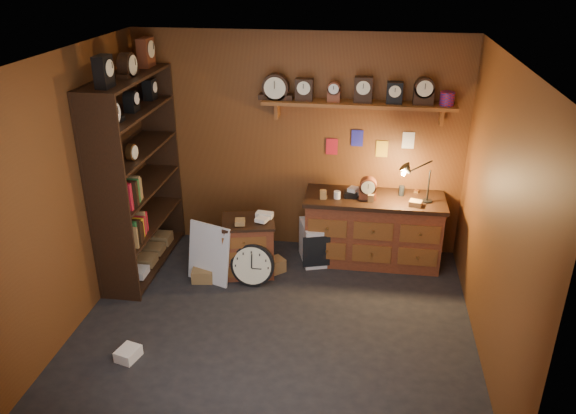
% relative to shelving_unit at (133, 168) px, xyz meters
% --- Properties ---
extents(floor, '(4.00, 4.00, 0.00)m').
position_rel_shelving_unit_xyz_m(floor, '(1.79, -0.98, -1.25)').
color(floor, black).
rests_on(floor, ground).
extents(room_shell, '(4.02, 3.62, 2.71)m').
position_rel_shelving_unit_xyz_m(room_shell, '(1.84, -0.87, 0.47)').
color(room_shell, brown).
rests_on(room_shell, ground).
extents(shelving_unit, '(0.47, 1.60, 2.58)m').
position_rel_shelving_unit_xyz_m(shelving_unit, '(0.00, 0.00, 0.00)').
color(shelving_unit, black).
rests_on(shelving_unit, ground).
extents(workbench, '(1.66, 0.66, 1.36)m').
position_rel_shelving_unit_xyz_m(workbench, '(2.75, 0.49, -0.78)').
color(workbench, brown).
rests_on(workbench, ground).
extents(low_cabinet, '(0.70, 0.63, 0.77)m').
position_rel_shelving_unit_xyz_m(low_cabinet, '(1.32, 0.00, -0.88)').
color(low_cabinet, brown).
rests_on(low_cabinet, ground).
extents(big_round_clock, '(0.50, 0.17, 0.50)m').
position_rel_shelving_unit_xyz_m(big_round_clock, '(1.41, -0.26, -1.01)').
color(big_round_clock, black).
rests_on(big_round_clock, ground).
extents(white_panel, '(0.56, 0.33, 0.71)m').
position_rel_shelving_unit_xyz_m(white_panel, '(0.90, -0.24, -1.25)').
color(white_panel, silver).
rests_on(white_panel, ground).
extents(mini_fridge, '(0.60, 0.62, 0.50)m').
position_rel_shelving_unit_xyz_m(mini_fridge, '(2.14, 0.41, -1.00)').
color(mini_fridge, silver).
rests_on(mini_fridge, ground).
extents(floor_box_a, '(0.27, 0.23, 0.15)m').
position_rel_shelving_unit_xyz_m(floor_box_a, '(0.82, -0.27, -1.18)').
color(floor_box_a, olive).
rests_on(floor_box_a, ground).
extents(floor_box_b, '(0.23, 0.25, 0.11)m').
position_rel_shelving_unit_xyz_m(floor_box_b, '(0.51, -1.71, -1.20)').
color(floor_box_b, white).
rests_on(floor_box_b, ground).
extents(floor_box_c, '(0.29, 0.28, 0.17)m').
position_rel_shelving_unit_xyz_m(floor_box_c, '(1.61, 0.05, -1.17)').
color(floor_box_c, olive).
rests_on(floor_box_c, ground).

